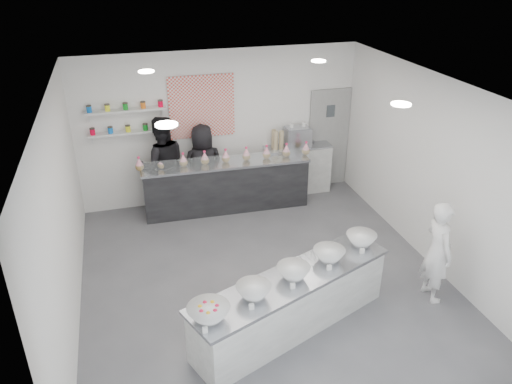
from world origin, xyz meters
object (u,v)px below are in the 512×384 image
staff_right (204,167)px  staff_left (162,166)px  prep_counter (292,303)px  woman_prep (437,252)px  espresso_machine (297,137)px  back_bar (227,186)px  espresso_ledge (297,169)px

staff_right → staff_left: bearing=-2.3°
prep_counter → woman_prep: bearing=-20.0°
prep_counter → espresso_machine: 4.29m
back_bar → woman_prep: bearing=-55.2°
espresso_machine → staff_right: 1.99m
staff_right → espresso_ledge: bearing=-179.4°
espresso_machine → staff_right: staff_right is taller
espresso_ledge → woman_prep: woman_prep is taller
espresso_ledge → espresso_machine: 0.71m
prep_counter → staff_right: staff_right is taller
prep_counter → staff_right: bearing=74.9°
espresso_machine → staff_right: bearing=-177.1°
back_bar → espresso_machine: espresso_machine is taller
espresso_ledge → staff_right: 2.00m
espresso_ledge → espresso_machine: size_ratio=2.71×
back_bar → woman_prep: size_ratio=2.05×
espresso_ledge → woman_prep: size_ratio=0.89×
back_bar → staff_left: (-1.17, 0.25, 0.46)m
back_bar → espresso_ledge: bearing=14.2°
espresso_ledge → staff_right: (-1.97, -0.10, 0.33)m
prep_counter → back_bar: size_ratio=0.94×
espresso_machine → espresso_ledge: bearing=0.0°
espresso_ledge → staff_left: staff_left is taller
woman_prep → staff_right: 4.62m
espresso_machine → back_bar: bearing=-167.3°
back_bar → espresso_ledge: (1.58, 0.35, 0.02)m
prep_counter → staff_left: 4.08m
staff_right → prep_counter: bearing=94.7°
espresso_ledge → staff_left: 2.79m
espresso_ledge → espresso_machine: (-0.02, 0.00, 0.71)m
espresso_ledge → staff_left: (-2.75, -0.10, 0.45)m
back_bar → espresso_machine: bearing=14.4°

